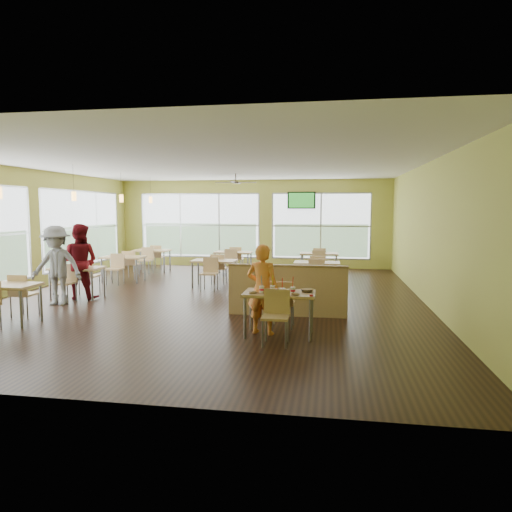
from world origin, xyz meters
name	(u,v)px	position (x,y,z in m)	size (l,w,h in m)	color
room	(210,232)	(0.00, 0.00, 1.60)	(12.00, 12.04, 3.20)	black
window_bays	(154,230)	(-2.65, 3.08, 1.48)	(9.24, 10.24, 2.38)	white
main_table	(279,299)	(2.00, -3.00, 0.63)	(1.22, 1.52, 0.87)	tan
half_wall_divider	(287,290)	(2.00, -1.55, 0.52)	(2.40, 0.14, 1.04)	tan
dining_tables	(190,263)	(-1.05, 1.71, 0.63)	(6.92, 8.72, 0.87)	tan
pendant_lights	(99,197)	(-3.20, 0.68, 2.45)	(0.11, 7.31, 0.86)	#2D2119
ceiling_fan	(236,182)	(0.00, 3.00, 2.95)	(1.25, 1.25, 0.29)	#2D2119
tv_backwall	(301,200)	(1.80, 5.90, 2.45)	(1.00, 0.07, 0.60)	black
man_plaid	(263,289)	(1.70, -2.94, 0.78)	(0.57, 0.37, 1.56)	#FB471B
patron_maroon	(80,262)	(-3.05, -0.61, 0.90)	(0.88, 0.68, 1.80)	maroon
patron_grey	(57,265)	(-3.20, -1.32, 0.89)	(1.15, 0.66, 1.78)	slate
cup_blue	(262,289)	(1.71, -3.12, 0.81)	(0.09, 0.09, 0.32)	white
cup_yellow	(273,289)	(1.89, -3.07, 0.82)	(0.09, 0.09, 0.32)	white
cup_red_near	(282,291)	(2.07, -3.24, 0.81)	(0.08, 0.08, 0.30)	white
cup_red_far	(293,290)	(2.24, -3.13, 0.81)	(0.09, 0.09, 0.31)	white
food_basket	(307,290)	(2.46, -2.90, 0.78)	(0.22, 0.22, 0.05)	black
ketchup_cup	(311,295)	(2.55, -3.27, 0.76)	(0.07, 0.07, 0.03)	#A51507
wrapper_left	(253,292)	(1.58, -3.18, 0.77)	(0.15, 0.14, 0.04)	olive
wrapper_mid	(277,289)	(1.94, -2.85, 0.78)	(0.22, 0.19, 0.05)	olive
wrapper_right	(296,294)	(2.29, -3.21, 0.77)	(0.15, 0.13, 0.04)	olive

